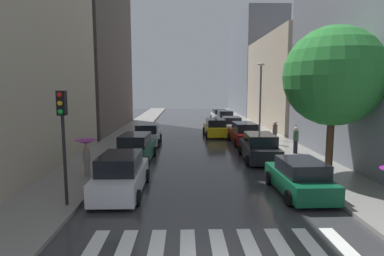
# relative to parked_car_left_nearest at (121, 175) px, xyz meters

# --- Properties ---
(ground_plane) EXTENTS (28.00, 72.00, 0.04)m
(ground_plane) POSITION_rel_parked_car_left_nearest_xyz_m (3.72, 17.78, -0.84)
(ground_plane) COLOR #353537
(sidewalk_left) EXTENTS (3.00, 72.00, 0.15)m
(sidewalk_left) POSITION_rel_parked_car_left_nearest_xyz_m (-2.78, 17.78, -0.74)
(sidewalk_left) COLOR gray
(sidewalk_left) RESTS_ON ground
(sidewalk_right) EXTENTS (3.00, 72.00, 0.15)m
(sidewalk_right) POSITION_rel_parked_car_left_nearest_xyz_m (10.22, 17.78, -0.74)
(sidewalk_right) COLOR gray
(sidewalk_right) RESTS_ON ground
(crosswalk_stripes) EXTENTS (7.65, 2.20, 0.01)m
(crosswalk_stripes) POSITION_rel_parked_car_left_nearest_xyz_m (3.72, -4.71, -0.81)
(crosswalk_stripes) COLOR silver
(crosswalk_stripes) RESTS_ON ground
(building_left_mid) EXTENTS (6.00, 16.94, 25.73)m
(building_left_mid) POSITION_rel_parked_car_left_nearest_xyz_m (-7.28, 21.39, 12.05)
(building_left_mid) COLOR #564C47
(building_left_mid) RESTS_ON ground
(building_right_mid) EXTENTS (6.00, 17.35, 10.28)m
(building_right_mid) POSITION_rel_parked_car_left_nearest_xyz_m (14.72, 23.32, 4.32)
(building_right_mid) COLOR #B2A38C
(building_right_mid) RESTS_ON ground
(building_right_far) EXTENTS (6.00, 19.49, 16.17)m
(building_right_far) POSITION_rel_parked_car_left_nearest_xyz_m (14.72, 42.07, 7.26)
(building_right_far) COLOR slate
(building_right_far) RESTS_ON ground
(parked_car_left_nearest) EXTENTS (2.02, 4.63, 1.76)m
(parked_car_left_nearest) POSITION_rel_parked_car_left_nearest_xyz_m (0.00, 0.00, 0.00)
(parked_car_left_nearest) COLOR silver
(parked_car_left_nearest) RESTS_ON ground
(parked_car_left_second) EXTENTS (2.21, 4.73, 1.75)m
(parked_car_left_second) POSITION_rel_parked_car_left_nearest_xyz_m (-0.26, 5.86, -0.00)
(parked_car_left_second) COLOR #0C4C2D
(parked_car_left_second) RESTS_ON ground
(parked_car_left_third) EXTENTS (2.13, 4.05, 1.66)m
(parked_car_left_third) POSITION_rel_parked_car_left_nearest_xyz_m (-0.24, 11.92, -0.04)
(parked_car_left_third) COLOR #B2B7BF
(parked_car_left_third) RESTS_ON ground
(parked_car_right_nearest) EXTENTS (2.12, 4.21, 1.53)m
(parked_car_right_nearest) POSITION_rel_parked_car_left_nearest_xyz_m (7.65, -0.28, -0.10)
(parked_car_right_nearest) COLOR #0C4C2D
(parked_car_right_nearest) RESTS_ON ground
(parked_car_right_second) EXTENTS (2.27, 4.86, 1.70)m
(parked_car_right_second) POSITION_rel_parked_car_left_nearest_xyz_m (7.42, 6.13, -0.02)
(parked_car_right_second) COLOR black
(parked_car_right_second) RESTS_ON ground
(parked_car_right_third) EXTENTS (2.15, 4.73, 1.75)m
(parked_car_right_third) POSITION_rel_parked_car_left_nearest_xyz_m (7.52, 11.85, -0.01)
(parked_car_right_third) COLOR maroon
(parked_car_right_third) RESTS_ON ground
(parked_car_right_fourth) EXTENTS (2.27, 4.28, 1.59)m
(parked_car_right_fourth) POSITION_rel_parked_car_left_nearest_xyz_m (7.49, 18.50, -0.07)
(parked_car_right_fourth) COLOR silver
(parked_car_right_fourth) RESTS_ON ground
(parked_car_right_fifth) EXTENTS (2.08, 4.38, 1.78)m
(parked_car_right_fifth) POSITION_rel_parked_car_left_nearest_xyz_m (7.57, 24.48, 0.00)
(parked_car_right_fifth) COLOR #474C51
(parked_car_right_fifth) RESTS_ON ground
(parked_car_right_sixth) EXTENTS (2.18, 4.73, 1.61)m
(parked_car_right_sixth) POSITION_rel_parked_car_left_nearest_xyz_m (7.49, 29.79, -0.06)
(parked_car_right_sixth) COLOR silver
(parked_car_right_sixth) RESTS_ON ground
(taxi_midroad) EXTENTS (2.16, 4.56, 1.81)m
(taxi_midroad) POSITION_rel_parked_car_left_nearest_xyz_m (5.62, 16.09, -0.06)
(taxi_midroad) COLOR yellow
(taxi_midroad) RESTS_ON ground
(pedestrian_foreground) EXTENTS (0.36, 0.36, 1.83)m
(pedestrian_foreground) POSITION_rel_parked_car_left_nearest_xyz_m (9.69, 10.65, 0.30)
(pedestrian_foreground) COLOR navy
(pedestrian_foreground) RESTS_ON sidewalk_right
(pedestrian_near_tree) EXTENTS (0.36, 0.36, 1.79)m
(pedestrian_near_tree) POSITION_rel_parked_car_left_nearest_xyz_m (10.17, 7.44, 0.27)
(pedestrian_near_tree) COLOR black
(pedestrian_near_tree) RESTS_ON sidewalk_right
(pedestrian_by_kerb) EXTENTS (1.08, 1.08, 1.84)m
(pedestrian_by_kerb) POSITION_rel_parked_car_left_nearest_xyz_m (-2.13, 2.18, 0.71)
(pedestrian_by_kerb) COLOR gray
(pedestrian_by_kerb) RESTS_ON sidewalk_left
(street_tree_right) EXTENTS (4.92, 4.92, 7.42)m
(street_tree_right) POSITION_rel_parked_car_left_nearest_xyz_m (10.12, 2.38, 4.28)
(street_tree_right) COLOR #513823
(street_tree_right) RESTS_ON sidewalk_right
(traffic_light_left_corner) EXTENTS (0.30, 0.42, 4.30)m
(traffic_light_left_corner) POSITION_rel_parked_car_left_nearest_xyz_m (-1.73, -1.70, 2.47)
(traffic_light_left_corner) COLOR black
(traffic_light_left_corner) RESTS_ON sidewalk_left
(lamp_post_right) EXTENTS (0.60, 0.28, 6.46)m
(lamp_post_right) POSITION_rel_parked_car_left_nearest_xyz_m (9.27, 13.91, 3.08)
(lamp_post_right) COLOR #595B60
(lamp_post_right) RESTS_ON sidewalk_right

